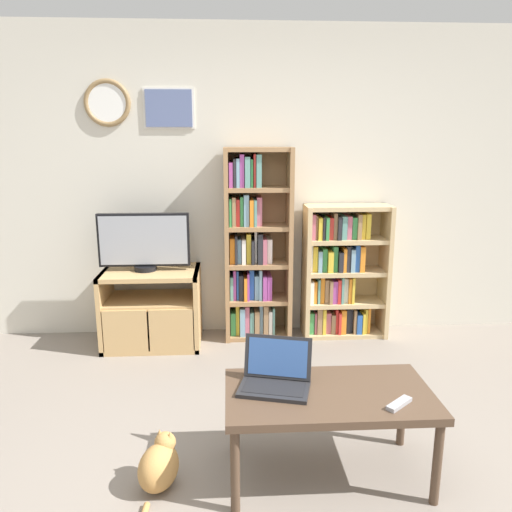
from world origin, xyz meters
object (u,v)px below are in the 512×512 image
(television, at_px, (144,242))
(tv_stand, at_px, (152,308))
(remote_near_laptop, at_px, (399,404))
(laptop, at_px, (276,375))
(bookshelf_tall, at_px, (254,249))
(cat, at_px, (160,465))
(bookshelf_short, at_px, (340,273))
(coffee_table, at_px, (329,400))

(television, bearing_deg, tv_stand, -25.05)
(television, height_order, remote_near_laptop, television)
(laptop, relative_size, remote_near_laptop, 2.63)
(tv_stand, distance_m, bookshelf_tall, 0.98)
(tv_stand, distance_m, cat, 1.82)
(bookshelf_tall, distance_m, bookshelf_short, 0.78)
(coffee_table, bearing_deg, bookshelf_tall, 98.24)
(laptop, distance_m, cat, 0.72)
(remote_near_laptop, bearing_deg, laptop, -151.31)
(television, relative_size, bookshelf_tall, 0.45)
(bookshelf_short, relative_size, cat, 2.39)
(tv_stand, height_order, cat, tv_stand)
(bookshelf_short, distance_m, coffee_table, 1.95)
(bookshelf_short, height_order, coffee_table, bookshelf_short)
(tv_stand, bearing_deg, bookshelf_tall, 9.68)
(coffee_table, bearing_deg, bookshelf_short, 75.81)
(tv_stand, xyz_separation_m, bookshelf_tall, (0.85, 0.15, 0.45))
(laptop, bearing_deg, tv_stand, 131.87)
(bookshelf_tall, bearing_deg, television, -171.89)
(coffee_table, bearing_deg, tv_stand, 122.94)
(coffee_table, xyz_separation_m, laptop, (-0.26, 0.07, 0.11))
(coffee_table, bearing_deg, remote_near_laptop, -26.74)
(coffee_table, bearing_deg, cat, -176.48)
(coffee_table, distance_m, remote_near_laptop, 0.34)
(bookshelf_short, relative_size, coffee_table, 1.12)
(tv_stand, relative_size, bookshelf_tall, 0.49)
(cat, bearing_deg, television, 125.75)
(laptop, bearing_deg, cat, -153.96)
(tv_stand, distance_m, bookshelf_short, 1.63)
(television, relative_size, cat, 1.53)
(tv_stand, relative_size, television, 1.08)
(tv_stand, relative_size, remote_near_laptop, 5.24)
(television, bearing_deg, cat, -79.77)
(television, distance_m, bookshelf_tall, 0.91)
(bookshelf_tall, height_order, bookshelf_short, bookshelf_tall)
(bookshelf_short, xyz_separation_m, cat, (-1.32, -1.94, -0.43))
(bookshelf_tall, relative_size, cat, 3.39)
(coffee_table, bearing_deg, laptop, 165.34)
(laptop, height_order, cat, laptop)
(coffee_table, distance_m, cat, 0.89)
(bookshelf_short, height_order, remote_near_laptop, bookshelf_short)
(television, distance_m, bookshelf_short, 1.68)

